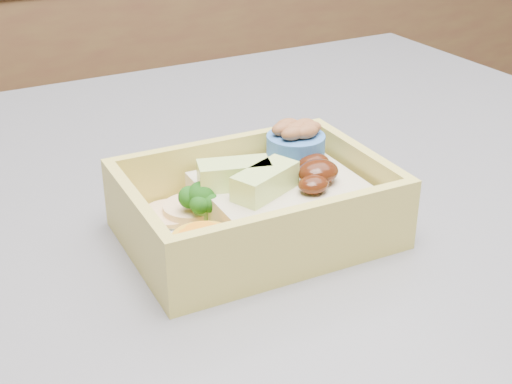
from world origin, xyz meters
TOP-DOWN VIEW (x-y plane):
  - bento_box at (0.21, -0.06)m, footprint 0.17×0.13m

SIDE VIEW (x-z plane):
  - bento_box at x=0.21m, z-range 0.91..0.97m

